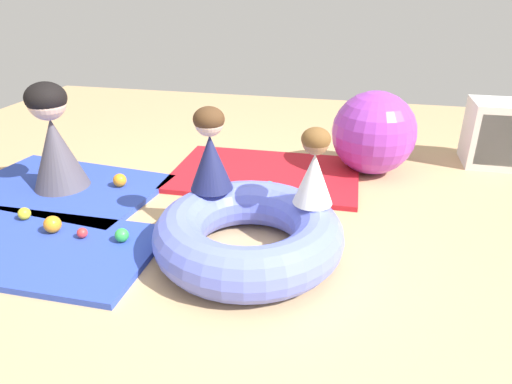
{
  "coord_description": "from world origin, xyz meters",
  "views": [
    {
      "loc": [
        0.43,
        -2.23,
        1.51
      ],
      "look_at": [
        -0.12,
        0.21,
        0.33
      ],
      "focal_mm": 31.84,
      "sensor_mm": 36.0,
      "label": 1
    }
  ],
  "objects_px": {
    "play_ball_orange": "(52,224)",
    "play_ball_red": "(82,233)",
    "play_ball_orange_second": "(120,180)",
    "play_ball_yellow": "(24,214)",
    "child_in_navy": "(210,150)",
    "play_ball_teal": "(269,187)",
    "child_in_white": "(314,167)",
    "play_ball_green": "(122,235)",
    "exercise_ball_large": "(374,133)",
    "inflatable_cushion": "(248,234)",
    "storage_cube": "(494,134)",
    "adult_seated": "(54,138)"
  },
  "relations": [
    {
      "from": "play_ball_yellow",
      "to": "storage_cube",
      "type": "bearing_deg",
      "value": 29.65
    },
    {
      "from": "child_in_white",
      "to": "play_ball_green",
      "type": "relative_size",
      "value": 5.38
    },
    {
      "from": "play_ball_yellow",
      "to": "child_in_navy",
      "type": "bearing_deg",
      "value": 10.27
    },
    {
      "from": "play_ball_teal",
      "to": "adult_seated",
      "type": "bearing_deg",
      "value": -171.9
    },
    {
      "from": "adult_seated",
      "to": "play_ball_red",
      "type": "height_order",
      "value": "adult_seated"
    },
    {
      "from": "play_ball_yellow",
      "to": "play_ball_orange_second",
      "type": "relative_size",
      "value": 0.8
    },
    {
      "from": "adult_seated",
      "to": "play_ball_teal",
      "type": "xyz_separation_m",
      "value": [
        1.6,
        0.23,
        -0.34
      ]
    },
    {
      "from": "child_in_navy",
      "to": "play_ball_teal",
      "type": "relative_size",
      "value": 5.45
    },
    {
      "from": "adult_seated",
      "to": "storage_cube",
      "type": "height_order",
      "value": "adult_seated"
    },
    {
      "from": "child_in_navy",
      "to": "play_ball_orange_second",
      "type": "xyz_separation_m",
      "value": [
        -0.89,
        0.4,
        -0.46
      ]
    },
    {
      "from": "play_ball_teal",
      "to": "play_ball_orange",
      "type": "bearing_deg",
      "value": -144.76
    },
    {
      "from": "play_ball_yellow",
      "to": "exercise_ball_large",
      "type": "bearing_deg",
      "value": 32.96
    },
    {
      "from": "play_ball_red",
      "to": "play_ball_teal",
      "type": "bearing_deg",
      "value": 41.4
    },
    {
      "from": "play_ball_yellow",
      "to": "play_ball_orange_second",
      "type": "bearing_deg",
      "value": 59.75
    },
    {
      "from": "play_ball_orange_second",
      "to": "play_ball_teal",
      "type": "bearing_deg",
      "value": 6.55
    },
    {
      "from": "play_ball_teal",
      "to": "play_ball_yellow",
      "type": "bearing_deg",
      "value": -153.44
    },
    {
      "from": "play_ball_orange_second",
      "to": "play_ball_green",
      "type": "bearing_deg",
      "value": -61.22
    },
    {
      "from": "play_ball_orange",
      "to": "play_ball_red",
      "type": "height_order",
      "value": "play_ball_orange"
    },
    {
      "from": "inflatable_cushion",
      "to": "play_ball_yellow",
      "type": "distance_m",
      "value": 1.56
    },
    {
      "from": "child_in_navy",
      "to": "play_ball_orange_second",
      "type": "height_order",
      "value": "child_in_navy"
    },
    {
      "from": "adult_seated",
      "to": "storage_cube",
      "type": "relative_size",
      "value": 1.44
    },
    {
      "from": "child_in_white",
      "to": "play_ball_yellow",
      "type": "xyz_separation_m",
      "value": [
        -1.9,
        -0.17,
        -0.44
      ]
    },
    {
      "from": "play_ball_green",
      "to": "play_ball_teal",
      "type": "bearing_deg",
      "value": 49.54
    },
    {
      "from": "play_ball_orange",
      "to": "play_ball_red",
      "type": "bearing_deg",
      "value": -5.6
    },
    {
      "from": "exercise_ball_large",
      "to": "child_in_white",
      "type": "bearing_deg",
      "value": -105.53
    },
    {
      "from": "adult_seated",
      "to": "play_ball_yellow",
      "type": "xyz_separation_m",
      "value": [
        0.07,
        -0.53,
        -0.35
      ]
    },
    {
      "from": "adult_seated",
      "to": "play_ball_orange",
      "type": "bearing_deg",
      "value": -176.46
    },
    {
      "from": "exercise_ball_large",
      "to": "play_ball_green",
      "type": "bearing_deg",
      "value": -133.22
    },
    {
      "from": "inflatable_cushion",
      "to": "play_ball_teal",
      "type": "relative_size",
      "value": 11.53
    },
    {
      "from": "inflatable_cushion",
      "to": "child_in_white",
      "type": "bearing_deg",
      "value": 30.02
    },
    {
      "from": "play_ball_red",
      "to": "play_ball_orange_second",
      "type": "bearing_deg",
      "value": 100.87
    },
    {
      "from": "adult_seated",
      "to": "play_ball_teal",
      "type": "distance_m",
      "value": 1.65
    },
    {
      "from": "play_ball_orange",
      "to": "play_ball_yellow",
      "type": "xyz_separation_m",
      "value": [
        -0.29,
        0.11,
        -0.01
      ]
    },
    {
      "from": "child_in_white",
      "to": "play_ball_red",
      "type": "relative_size",
      "value": 7.05
    },
    {
      "from": "inflatable_cushion",
      "to": "storage_cube",
      "type": "distance_m",
      "value": 2.58
    },
    {
      "from": "play_ball_orange",
      "to": "play_ball_orange_second",
      "type": "xyz_separation_m",
      "value": [
        0.07,
        0.74,
        -0.0
      ]
    },
    {
      "from": "storage_cube",
      "to": "exercise_ball_large",
      "type": "bearing_deg",
      "value": -158.43
    },
    {
      "from": "storage_cube",
      "to": "adult_seated",
      "type": "bearing_deg",
      "value": -158.29
    },
    {
      "from": "play_ball_green",
      "to": "play_ball_teal",
      "type": "height_order",
      "value": "play_ball_teal"
    },
    {
      "from": "play_ball_yellow",
      "to": "play_ball_green",
      "type": "bearing_deg",
      "value": -8.48
    },
    {
      "from": "child_in_white",
      "to": "adult_seated",
      "type": "height_order",
      "value": "adult_seated"
    },
    {
      "from": "storage_cube",
      "to": "play_ball_green",
      "type": "bearing_deg",
      "value": -141.69
    },
    {
      "from": "child_in_white",
      "to": "play_ball_orange_second",
      "type": "height_order",
      "value": "child_in_white"
    },
    {
      "from": "child_in_navy",
      "to": "play_ball_red",
      "type": "relative_size",
      "value": 8.04
    },
    {
      "from": "child_in_navy",
      "to": "play_ball_yellow",
      "type": "xyz_separation_m",
      "value": [
        -1.25,
        -0.23,
        -0.47
      ]
    },
    {
      "from": "play_ball_yellow",
      "to": "storage_cube",
      "type": "xyz_separation_m",
      "value": [
        3.29,
        1.87,
        0.2
      ]
    },
    {
      "from": "child_in_navy",
      "to": "child_in_white",
      "type": "bearing_deg",
      "value": 147.87
    },
    {
      "from": "storage_cube",
      "to": "play_ball_orange_second",
      "type": "bearing_deg",
      "value": -156.93
    },
    {
      "from": "storage_cube",
      "to": "play_ball_orange",
      "type": "bearing_deg",
      "value": -146.55
    },
    {
      "from": "adult_seated",
      "to": "play_ball_orange_second",
      "type": "relative_size",
      "value": 7.8
    }
  ]
}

